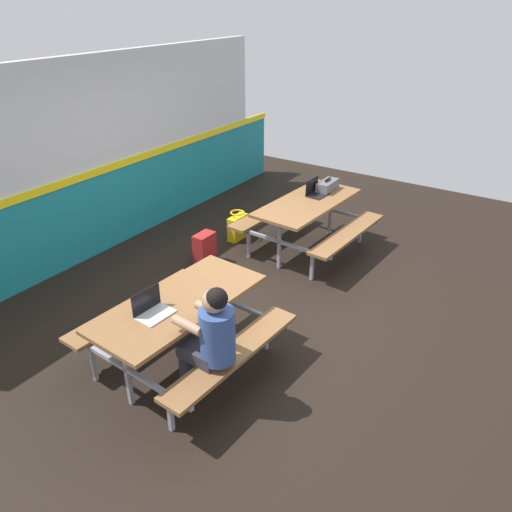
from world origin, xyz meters
The scene contains 10 objects.
ground_plane centered at (0.00, 0.00, -0.01)m, with size 10.00×10.00×0.02m, color black.
accent_backdrop centered at (0.00, 2.54, 1.25)m, with size 8.00×0.14×2.60m.
picnic_table_left centered at (-1.42, -0.07, 0.57)m, with size 1.75×1.64×0.74m.
picnic_table_right centered at (1.42, 0.11, 0.57)m, with size 1.75×1.64×0.74m.
student_nearer centered at (-1.65, -0.62, 0.71)m, with size 0.38×0.53×1.21m.
laptop_silver centered at (-1.71, -0.02, 0.79)m, with size 0.33×0.24×0.22m.
laptop_dark centered at (1.69, 0.13, 0.79)m, with size 0.33×0.24×0.22m.
toolbox_grey centered at (1.94, 0.08, 0.81)m, with size 0.40×0.18×0.18m.
backpack_dark centered at (0.31, 1.05, 0.22)m, with size 0.30×0.22×0.44m.
tote_bag_bright centered at (1.18, 1.13, 0.19)m, with size 0.34×0.21×0.43m.
Camera 1 is at (-4.25, -2.80, 3.26)m, focal length 34.92 mm.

